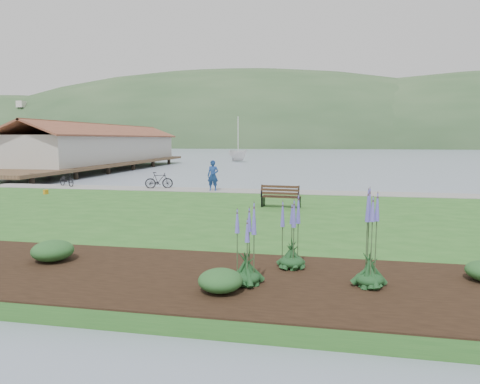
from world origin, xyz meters
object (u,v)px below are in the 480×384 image
(bicycle_a, at_px, (67,180))
(park_bench, at_px, (281,196))
(person, at_px, (213,173))
(sailboat, at_px, (238,162))

(bicycle_a, bearing_deg, park_bench, -83.43)
(person, xyz_separation_m, bicycle_a, (-10.48, 0.58, -0.67))
(park_bench, xyz_separation_m, person, (-4.78, 5.72, 0.57))
(person, relative_size, bicycle_a, 1.28)
(bicycle_a, relative_size, sailboat, 0.08)
(bicycle_a, height_order, sailboat, sailboat)
(person, height_order, sailboat, sailboat)
(sailboat, bearing_deg, bicycle_a, -132.29)
(park_bench, xyz_separation_m, bicycle_a, (-15.27, 6.30, -0.09))
(person, bearing_deg, sailboat, 101.09)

